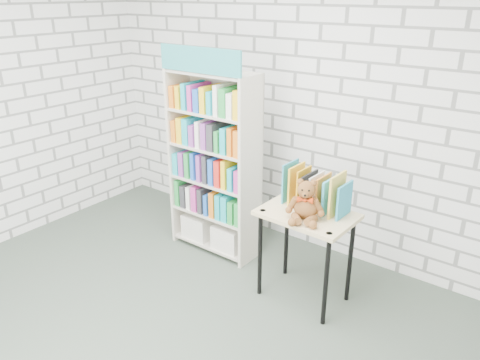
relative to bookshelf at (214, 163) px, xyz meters
The scene contains 6 objects.
ground 1.68m from the bookshelf, 71.80° to the right, with size 4.50×4.50×0.00m, color #3E4A3E.
room_shell 1.68m from the bookshelf, 71.80° to the right, with size 4.52×4.02×2.81m.
bookshelf is the anchor object (origin of this frame).
display_table 1.14m from the bookshelf, ahead, with size 0.74×0.53×0.78m.
table_books 1.11m from the bookshelf, ahead, with size 0.51×0.24×0.30m.
teddy_bear 1.18m from the bookshelf, 14.82° to the right, with size 0.30×0.28×0.32m.
Camera 1 is at (2.21, -1.76, 2.40)m, focal length 35.00 mm.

